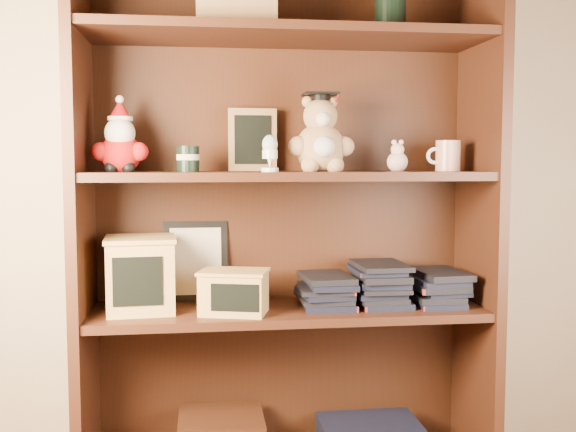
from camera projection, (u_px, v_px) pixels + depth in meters
The scene contains 16 objects.
bookcase at pixel (285, 228), 2.02m from camera, with size 1.20×0.35×1.60m.
shelf_lower at pixel (288, 311), 1.99m from camera, with size 1.14×0.33×0.02m.
shelf_upper at pixel (288, 176), 1.96m from camera, with size 1.14×0.33×0.02m.
santa_plush at pixel (120, 143), 1.88m from camera, with size 0.16×0.11×0.22m.
teachers_tin at pixel (188, 159), 1.91m from camera, with size 0.07×0.07×0.07m.
chalkboard_plaque at pixel (252, 141), 2.05m from camera, with size 0.15×0.08×0.19m.
egg_cup at pixel (270, 152), 1.87m from camera, with size 0.05×0.05×0.10m.
grad_teddy_bear at pixel (321, 141), 1.95m from camera, with size 0.19×0.17×0.23m.
pink_figurine at pixel (397, 159), 1.99m from camera, with size 0.06×0.06×0.10m.
teacher_mug at pixel (447, 156), 2.01m from camera, with size 0.10×0.07×0.09m.
certificate_frame at pixel (196, 261), 2.08m from camera, with size 0.20×0.05×0.24m.
treats_box at pixel (141, 274), 1.92m from camera, with size 0.21×0.21×0.21m.
pencils_box at pixel (234, 292), 1.90m from camera, with size 0.22×0.18×0.12m.
book_stack_left at pixel (327, 290), 2.00m from camera, with size 0.14×0.20×0.10m.
book_stack_mid at pixel (378, 283), 2.02m from camera, with size 0.14×0.20×0.13m.
book_stack_right at pixel (436, 287), 2.04m from camera, with size 0.14×0.20×0.10m.
Camera 1 is at (-0.21, -0.64, 0.98)m, focal length 42.00 mm.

